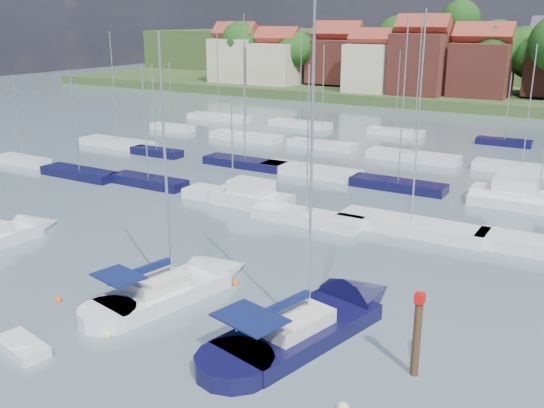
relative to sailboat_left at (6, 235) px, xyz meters
The scene contains 11 objects.
ground 39.09m from the sailboat_left, 66.15° to the left, with size 260.00×260.00×0.00m, color #43545B.
sailboat_left is the anchor object (origin of this frame).
sailboat_centre 16.16m from the sailboat_left, ahead, with size 5.36×11.97×15.75m.
sailboat_navy 24.83m from the sailboat_left, ahead, with size 6.73×14.24×18.97m.
tender 16.58m from the sailboat_left, 34.17° to the right, with size 3.24×1.97×0.65m.
timber_piling 30.29m from the sailboat_left, ahead, with size 0.40×0.40×6.17m.
buoy_c 11.97m from the sailboat_left, 23.68° to the right, with size 0.42×0.42×0.42m, color #D85914.
buoy_d 17.37m from the sailboat_left, 21.18° to the right, with size 0.41×0.41×0.41m, color beige.
buoy_e 18.27m from the sailboat_left, ahead, with size 0.44×0.44×0.44m, color #D85914.
buoy_h 15.20m from the sailboat_left, 14.66° to the right, with size 0.50×0.50×0.50m, color beige.
marina_field 35.62m from the sailboat_left, 60.17° to the left, with size 79.62×41.41×15.93m.
Camera 1 is at (20.97, -20.76, 15.01)m, focal length 40.00 mm.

